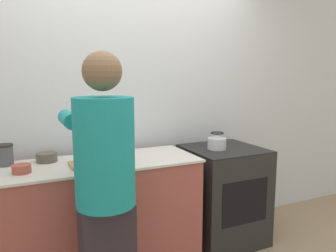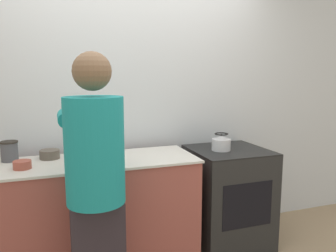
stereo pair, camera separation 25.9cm
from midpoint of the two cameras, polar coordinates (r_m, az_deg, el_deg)
wall_back at (r=3.01m, az=-3.70°, el=4.05°), size 8.00×0.05×2.60m
counter at (r=2.72m, az=-8.87°, el=-15.07°), size 1.51×0.60×0.90m
oven at (r=3.16m, az=12.73°, el=-11.89°), size 0.67×0.66×0.89m
person at (r=2.05m, az=-8.98°, el=-9.35°), size 0.40×0.64×1.69m
cutting_board at (r=2.50m, az=-10.30°, el=-6.12°), size 0.32×0.22×0.02m
knife at (r=2.47m, az=-10.91°, el=-6.02°), size 0.20×0.04×0.01m
kettle at (r=2.96m, az=11.74°, el=-2.96°), size 0.17×0.17×0.15m
bowl_prep at (r=2.46m, az=-21.34°, el=-6.34°), size 0.12×0.12×0.06m
bowl_mixing at (r=2.69m, az=-17.36°, el=-4.76°), size 0.15×0.15×0.07m
canister_jar at (r=2.70m, az=-23.48°, el=-4.07°), size 0.13×0.13×0.15m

